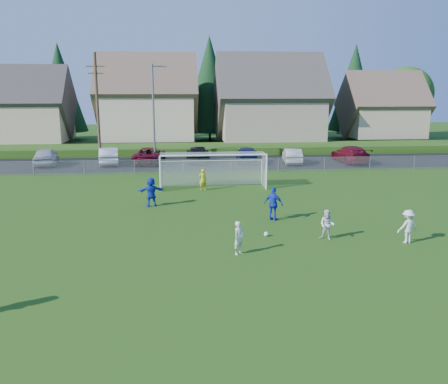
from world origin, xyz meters
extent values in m
plane|color=#193D0C|center=(0.00, 0.00, 0.00)|extent=(160.00, 160.00, 0.00)
plane|color=black|center=(0.00, 27.50, 0.01)|extent=(60.00, 60.00, 0.00)
cube|color=#1E420F|center=(0.00, 35.00, 0.40)|extent=(70.00, 6.00, 0.80)
sphere|color=white|center=(1.66, 4.36, 0.11)|extent=(0.22, 0.22, 0.22)
imported|color=silver|center=(0.04, 2.04, 0.71)|extent=(0.61, 0.61, 1.42)
imported|color=silver|center=(4.36, 3.61, 0.71)|extent=(0.87, 0.84, 1.42)
imported|color=silver|center=(7.83, 2.78, 0.77)|extent=(1.09, 0.75, 1.54)
imported|color=#1330B7|center=(2.55, 7.12, 0.89)|extent=(1.11, 0.94, 1.78)
imported|color=#1330B7|center=(-4.06, 10.89, 0.87)|extent=(1.69, 0.86, 1.75)
imported|color=#C9C917|center=(-0.77, 15.17, 0.74)|extent=(0.59, 0.44, 1.48)
imported|color=#B8B9C1|center=(-14.47, 27.55, 0.81)|extent=(2.54, 4.97, 1.62)
imported|color=silver|center=(-8.81, 27.59, 0.79)|extent=(2.26, 4.95, 1.57)
imported|color=#55091B|center=(-5.08, 27.64, 0.78)|extent=(3.03, 5.79, 1.55)
imported|color=black|center=(-0.55, 27.79, 0.77)|extent=(2.30, 5.36, 1.54)
imported|color=#141C48|center=(4.06, 27.19, 0.80)|extent=(2.31, 4.85, 1.60)
imported|color=silver|center=(8.26, 26.45, 0.71)|extent=(2.00, 4.43, 1.41)
imported|color=maroon|center=(13.87, 26.38, 0.80)|extent=(2.38, 5.56, 1.60)
cylinder|color=white|center=(-3.65, 15.00, 1.22)|extent=(0.12, 0.12, 2.44)
cylinder|color=white|center=(3.65, 15.00, 1.22)|extent=(0.12, 0.12, 2.44)
cylinder|color=white|center=(0.00, 15.00, 2.44)|extent=(7.30, 0.12, 0.12)
cylinder|color=white|center=(-3.65, 16.80, 0.90)|extent=(0.08, 0.08, 1.80)
cylinder|color=white|center=(3.65, 16.80, 0.90)|extent=(0.08, 0.08, 1.80)
cylinder|color=white|center=(0.00, 16.80, 1.80)|extent=(7.30, 0.08, 0.08)
cube|color=silver|center=(0.00, 16.80, 0.90)|extent=(7.30, 0.02, 1.80)
cube|color=silver|center=(-3.65, 15.90, 1.22)|extent=(0.02, 1.80, 2.44)
cube|color=silver|center=(3.65, 15.90, 1.22)|extent=(0.02, 1.80, 2.44)
cube|color=silver|center=(0.00, 15.90, 2.44)|extent=(7.30, 1.80, 0.02)
cube|color=gray|center=(0.00, 22.00, 1.18)|extent=(52.00, 0.03, 0.03)
cube|color=gray|center=(0.00, 22.00, 0.60)|extent=(52.00, 0.02, 1.14)
cylinder|color=gray|center=(0.00, 22.00, 0.60)|extent=(0.06, 0.06, 1.20)
cylinder|color=slate|center=(-4.50, 26.00, 4.50)|extent=(0.18, 0.18, 9.00)
cylinder|color=slate|center=(-4.00, 26.00, 8.80)|extent=(1.20, 0.12, 0.12)
cube|color=slate|center=(-3.40, 26.00, 8.75)|extent=(0.36, 0.18, 0.12)
cylinder|color=#473321|center=(-9.50, 27.00, 5.00)|extent=(0.26, 0.26, 10.00)
cube|color=#473321|center=(-9.50, 27.00, 8.80)|extent=(1.60, 0.10, 0.10)
cube|color=#473321|center=(-9.50, 27.00, 8.20)|extent=(1.30, 0.10, 0.10)
cube|color=tan|center=(-20.00, 42.00, 3.05)|extent=(9.00, 8.00, 4.50)
pyramid|color=#423D38|center=(-20.00, 42.00, 9.71)|extent=(9.90, 8.80, 4.41)
cube|color=#C6B58E|center=(-6.00, 43.00, 3.55)|extent=(11.00, 9.00, 5.50)
pyramid|color=brown|center=(-6.00, 43.00, 11.26)|extent=(12.10, 9.90, 4.96)
cube|color=tan|center=(9.00, 42.00, 3.30)|extent=(12.00, 10.00, 5.00)
pyramid|color=#4C473F|center=(9.00, 42.00, 11.32)|extent=(13.20, 11.00, 5.52)
cube|color=tan|center=(24.00, 43.00, 2.80)|extent=(9.00, 8.00, 4.00)
pyramid|color=brown|center=(24.00, 43.00, 9.21)|extent=(9.90, 8.80, 4.41)
cylinder|color=#382616|center=(-18.00, 50.00, 0.60)|extent=(0.30, 0.30, 1.20)
cone|color=#143819|center=(-18.00, 50.00, 7.05)|extent=(6.76, 6.76, 11.70)
cylinder|color=#382616|center=(-8.00, 51.00, 0.60)|extent=(0.30, 0.30, 1.20)
cone|color=#143819|center=(-8.00, 51.00, 6.60)|extent=(6.24, 6.24, 10.80)
cylinder|color=#382616|center=(2.00, 48.00, 0.60)|extent=(0.30, 0.30, 1.20)
cone|color=#143819|center=(2.00, 48.00, 7.50)|extent=(7.28, 7.28, 12.60)
cylinder|color=#382616|center=(12.00, 50.00, 1.98)|extent=(0.36, 0.36, 3.96)
sphere|color=#2B5B19|center=(12.00, 50.00, 6.82)|extent=(8.36, 8.36, 8.36)
cylinder|color=#382616|center=(22.00, 48.00, 0.60)|extent=(0.30, 0.30, 1.20)
cone|color=#143819|center=(22.00, 48.00, 7.05)|extent=(6.76, 6.76, 11.70)
cylinder|color=#382616|center=(30.00, 49.00, 1.80)|extent=(0.36, 0.36, 3.60)
sphere|color=#2B5B19|center=(30.00, 49.00, 6.20)|extent=(7.60, 7.60, 7.60)
camera|label=1|loc=(-2.45, -16.86, 6.82)|focal=38.00mm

